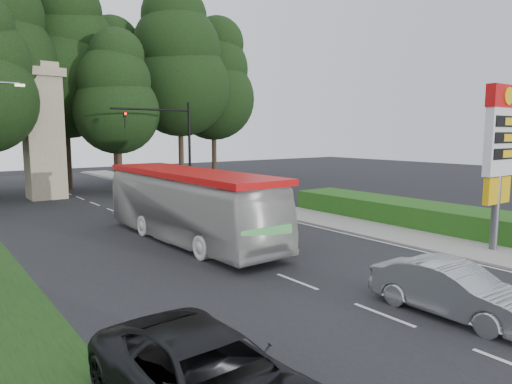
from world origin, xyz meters
TOP-DOWN VIEW (x-y plane):
  - ground at (0.00, 0.00)m, footprint 120.00×120.00m
  - road_surface at (0.00, 12.00)m, footprint 14.00×80.00m
  - sidewalk_right at (8.50, 12.00)m, footprint 3.00×80.00m
  - hedge at (11.50, 8.00)m, footprint 3.00×14.00m
  - gas_station_pylon at (9.20, 1.99)m, footprint 2.10×0.45m
  - traffic_signal_mast at (5.68, 24.00)m, footprint 6.10×0.35m
  - monument at (-2.00, 30.00)m, footprint 3.00×3.00m
  - tree_center_right at (1.00, 35.00)m, footprint 9.24×9.24m
  - tree_east_near at (6.00, 37.00)m, footprint 8.12×8.12m
  - tree_east_mid at (11.00, 33.00)m, footprint 9.52×9.52m
  - tree_far_east at (16.00, 35.00)m, footprint 8.68×8.68m
  - tree_monument_right at (3.50, 29.50)m, footprint 6.72×6.72m
  - transit_bus at (-0.03, 11.33)m, footprint 2.95×11.75m
  - sedan_silver at (1.50, -0.60)m, footprint 1.63×4.46m
  - suv_charcoal at (-6.20, -0.62)m, footprint 2.67×5.54m

SIDE VIEW (x-z plane):
  - ground at x=0.00m, z-range 0.00..0.00m
  - road_surface at x=0.00m, z-range 0.00..0.02m
  - sidewalk_right at x=8.50m, z-range 0.00..0.12m
  - hedge at x=11.50m, z-range 0.00..1.20m
  - sedan_silver at x=1.50m, z-range 0.00..1.46m
  - suv_charcoal at x=-6.20m, z-range 0.00..1.52m
  - transit_bus at x=-0.03m, z-range 0.00..3.26m
  - gas_station_pylon at x=9.20m, z-range 1.02..7.87m
  - traffic_signal_mast at x=5.68m, z-range 1.07..8.27m
  - monument at x=-2.00m, z-range 0.08..10.13m
  - tree_monument_right at x=3.50m, z-range 1.41..14.61m
  - tree_east_near at x=6.00m, z-range 1.71..17.66m
  - tree_far_east at x=16.00m, z-range 1.83..18.88m
  - tree_center_right at x=1.00m, z-range 1.94..20.09m
  - tree_east_mid at x=11.00m, z-range 2.00..20.70m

